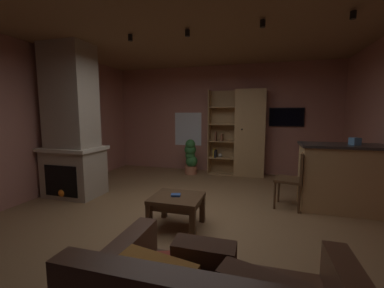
{
  "coord_description": "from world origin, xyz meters",
  "views": [
    {
      "loc": [
        1.04,
        -3.24,
        1.52
      ],
      "look_at": [
        0.0,
        0.4,
        1.05
      ],
      "focal_mm": 22.89,
      "sensor_mm": 36.0,
      "label": 1
    }
  ],
  "objects_px": {
    "kitchen_bar_counter": "(351,178)",
    "tissue_box": "(355,141)",
    "potted_floor_plant": "(191,157)",
    "dining_chair": "(295,176)",
    "wall_mounted_tv": "(286,117)",
    "table_book_0": "(176,195)",
    "coffee_table": "(177,203)",
    "bookshelf_cabinet": "(246,134)",
    "stone_fireplace": "(72,129)"
  },
  "relations": [
    {
      "from": "tissue_box",
      "to": "wall_mounted_tv",
      "type": "height_order",
      "value": "wall_mounted_tv"
    },
    {
      "from": "bookshelf_cabinet",
      "to": "tissue_box",
      "type": "distance_m",
      "value": 2.58
    },
    {
      "from": "tissue_box",
      "to": "table_book_0",
      "type": "xyz_separation_m",
      "value": [
        -2.43,
        -1.21,
        -0.67
      ]
    },
    {
      "from": "kitchen_bar_counter",
      "to": "tissue_box",
      "type": "xyz_separation_m",
      "value": [
        -0.0,
        -0.04,
        0.58
      ]
    },
    {
      "from": "coffee_table",
      "to": "tissue_box",
      "type": "bearing_deg",
      "value": 26.78
    },
    {
      "from": "kitchen_bar_counter",
      "to": "table_book_0",
      "type": "relative_size",
      "value": 12.19
    },
    {
      "from": "dining_chair",
      "to": "potted_floor_plant",
      "type": "xyz_separation_m",
      "value": [
        -2.24,
        1.74,
        -0.08
      ]
    },
    {
      "from": "stone_fireplace",
      "to": "wall_mounted_tv",
      "type": "distance_m",
      "value": 4.7
    },
    {
      "from": "potted_floor_plant",
      "to": "tissue_box",
      "type": "bearing_deg",
      "value": -28.67
    },
    {
      "from": "stone_fireplace",
      "to": "potted_floor_plant",
      "type": "relative_size",
      "value": 3.09
    },
    {
      "from": "dining_chair",
      "to": "tissue_box",
      "type": "bearing_deg",
      "value": 4.78
    },
    {
      "from": "potted_floor_plant",
      "to": "wall_mounted_tv",
      "type": "distance_m",
      "value": 2.52
    },
    {
      "from": "tissue_box",
      "to": "coffee_table",
      "type": "xyz_separation_m",
      "value": [
        -2.41,
        -1.22,
        -0.77
      ]
    },
    {
      "from": "tissue_box",
      "to": "dining_chair",
      "type": "height_order",
      "value": "tissue_box"
    },
    {
      "from": "potted_floor_plant",
      "to": "wall_mounted_tv",
      "type": "bearing_deg",
      "value": 11.31
    },
    {
      "from": "dining_chair",
      "to": "table_book_0",
      "type": "bearing_deg",
      "value": -144.52
    },
    {
      "from": "kitchen_bar_counter",
      "to": "dining_chair",
      "type": "distance_m",
      "value": 0.83
    },
    {
      "from": "stone_fireplace",
      "to": "kitchen_bar_counter",
      "type": "distance_m",
      "value": 4.77
    },
    {
      "from": "tissue_box",
      "to": "dining_chair",
      "type": "xyz_separation_m",
      "value": [
        -0.82,
        -0.07,
        -0.58
      ]
    },
    {
      "from": "kitchen_bar_counter",
      "to": "table_book_0",
      "type": "height_order",
      "value": "kitchen_bar_counter"
    },
    {
      "from": "stone_fireplace",
      "to": "coffee_table",
      "type": "height_order",
      "value": "stone_fireplace"
    },
    {
      "from": "kitchen_bar_counter",
      "to": "dining_chair",
      "type": "xyz_separation_m",
      "value": [
        -0.82,
        -0.1,
        0.0
      ]
    },
    {
      "from": "dining_chair",
      "to": "wall_mounted_tv",
      "type": "bearing_deg",
      "value": 89.25
    },
    {
      "from": "bookshelf_cabinet",
      "to": "tissue_box",
      "type": "bearing_deg",
      "value": -48.11
    },
    {
      "from": "dining_chair",
      "to": "potted_floor_plant",
      "type": "bearing_deg",
      "value": 142.1
    },
    {
      "from": "bookshelf_cabinet",
      "to": "dining_chair",
      "type": "relative_size",
      "value": 2.28
    },
    {
      "from": "stone_fireplace",
      "to": "bookshelf_cabinet",
      "type": "height_order",
      "value": "stone_fireplace"
    },
    {
      "from": "wall_mounted_tv",
      "to": "table_book_0",
      "type": "bearing_deg",
      "value": -116.05
    },
    {
      "from": "bookshelf_cabinet",
      "to": "potted_floor_plant",
      "type": "distance_m",
      "value": 1.49
    },
    {
      "from": "stone_fireplace",
      "to": "dining_chair",
      "type": "xyz_separation_m",
      "value": [
        3.87,
        0.43,
        -0.71
      ]
    },
    {
      "from": "dining_chair",
      "to": "kitchen_bar_counter",
      "type": "bearing_deg",
      "value": 7.21
    },
    {
      "from": "coffee_table",
      "to": "table_book_0",
      "type": "relative_size",
      "value": 5.3
    },
    {
      "from": "tissue_box",
      "to": "coffee_table",
      "type": "bearing_deg",
      "value": -153.22
    },
    {
      "from": "coffee_table",
      "to": "wall_mounted_tv",
      "type": "relative_size",
      "value": 0.83
    },
    {
      "from": "potted_floor_plant",
      "to": "kitchen_bar_counter",
      "type": "bearing_deg",
      "value": -28.13
    },
    {
      "from": "stone_fireplace",
      "to": "potted_floor_plant",
      "type": "distance_m",
      "value": 2.83
    },
    {
      "from": "kitchen_bar_counter",
      "to": "potted_floor_plant",
      "type": "xyz_separation_m",
      "value": [
        -3.06,
        1.64,
        -0.08
      ]
    },
    {
      "from": "dining_chair",
      "to": "wall_mounted_tv",
      "type": "height_order",
      "value": "wall_mounted_tv"
    },
    {
      "from": "kitchen_bar_counter",
      "to": "tissue_box",
      "type": "relative_size",
      "value": 12.61
    },
    {
      "from": "bookshelf_cabinet",
      "to": "kitchen_bar_counter",
      "type": "xyz_separation_m",
      "value": [
        1.72,
        -1.88,
        -0.51
      ]
    },
    {
      "from": "tissue_box",
      "to": "table_book_0",
      "type": "bearing_deg",
      "value": -153.47
    },
    {
      "from": "table_book_0",
      "to": "bookshelf_cabinet",
      "type": "bearing_deg",
      "value": 77.27
    },
    {
      "from": "table_book_0",
      "to": "wall_mounted_tv",
      "type": "height_order",
      "value": "wall_mounted_tv"
    },
    {
      "from": "table_book_0",
      "to": "stone_fireplace",
      "type": "bearing_deg",
      "value": 162.52
    },
    {
      "from": "tissue_box",
      "to": "coffee_table",
      "type": "relative_size",
      "value": 0.18
    },
    {
      "from": "kitchen_bar_counter",
      "to": "tissue_box",
      "type": "bearing_deg",
      "value": -93.29
    },
    {
      "from": "kitchen_bar_counter",
      "to": "potted_floor_plant",
      "type": "distance_m",
      "value": 3.47
    },
    {
      "from": "table_book_0",
      "to": "potted_floor_plant",
      "type": "distance_m",
      "value": 2.95
    },
    {
      "from": "coffee_table",
      "to": "wall_mounted_tv",
      "type": "height_order",
      "value": "wall_mounted_tv"
    },
    {
      "from": "coffee_table",
      "to": "table_book_0",
      "type": "height_order",
      "value": "table_book_0"
    }
  ]
}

